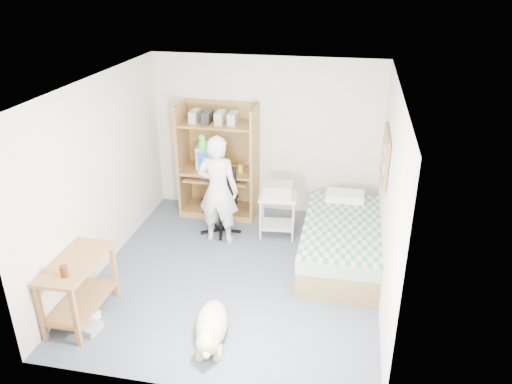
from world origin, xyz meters
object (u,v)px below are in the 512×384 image
side_desk (78,281)px  dog (211,326)px  printer_cart (278,209)px  computer_hutch (219,165)px  person (218,190)px  office_chair (221,209)px  bed (341,241)px

side_desk → dog: 1.59m
printer_cart → computer_hutch: bearing=146.1°
person → office_chair: bearing=-77.6°
side_desk → dog: bearing=-3.2°
office_chair → printer_cart: size_ratio=1.50×
bed → side_desk: 3.39m
computer_hutch → person: (0.23, -0.92, -0.01)m
computer_hutch → dog: 3.17m
bed → printer_cart: bearing=150.8°
office_chair → person: 0.55m
side_desk → office_chair: (1.03, 2.32, -0.15)m
computer_hutch → printer_cart: size_ratio=2.78×
side_desk → printer_cart: bearing=51.2°
person → printer_cart: bearing=-154.0°
computer_hutch → printer_cart: 1.25m
computer_hutch → bed: 2.35m
computer_hutch → side_desk: size_ratio=1.80×
bed → person: size_ratio=1.25×
bed → person: bearing=173.5°
bed → side_desk: (-2.85, -1.82, 0.21)m
dog → person: bearing=93.0°
computer_hutch → printer_cart: bearing=-29.4°
office_chair → dog: size_ratio=0.91×
side_desk → person: 2.31m
computer_hutch → office_chair: 0.80m
person → printer_cart: 0.95m
bed → printer_cart: 1.11m
bed → person: person is taller
dog → printer_cart: size_ratio=1.64×
person → dog: 2.25m
office_chair → dog: bearing=-74.1°
bed → person: 1.86m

